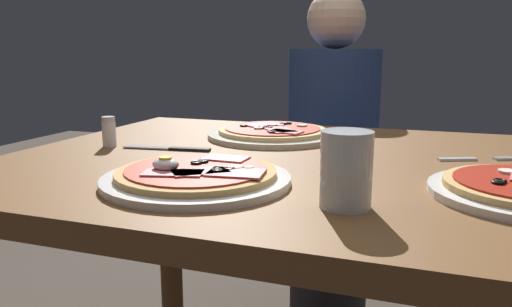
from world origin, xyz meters
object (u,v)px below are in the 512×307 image
at_px(dining_table, 318,215).
at_px(salt_shaker, 109,132).
at_px(knife, 173,148).
at_px(water_glass_near, 346,174).
at_px(diner_person, 332,167).
at_px(fork, 471,159).
at_px(pizza_across_left, 273,133).
at_px(pizza_foreground, 196,176).

relative_size(dining_table, salt_shaker, 18.56).
bearing_deg(knife, dining_table, 0.65).
height_order(water_glass_near, knife, water_glass_near).
distance_m(water_glass_near, diner_person, 1.13).
bearing_deg(salt_shaker, knife, 5.60).
relative_size(water_glass_near, fork, 0.70).
distance_m(pizza_across_left, water_glass_near, 0.55).
relative_size(fork, knife, 0.77).
distance_m(pizza_foreground, pizza_across_left, 0.44).
height_order(pizza_across_left, knife, pizza_across_left).
bearing_deg(dining_table, pizza_across_left, 127.77).
height_order(pizza_across_left, salt_shaker, salt_shaker).
xyz_separation_m(knife, diner_person, (0.19, 0.81, -0.21)).
bearing_deg(fork, pizza_foreground, -142.26).
bearing_deg(fork, dining_table, -160.50).
bearing_deg(diner_person, dining_table, 99.03).
bearing_deg(salt_shaker, dining_table, 2.24).
relative_size(fork, salt_shaker, 2.25).
height_order(fork, diner_person, diner_person).
bearing_deg(pizza_across_left, salt_shaker, -143.12).
relative_size(dining_table, fork, 8.26).
height_order(dining_table, knife, knife).
bearing_deg(knife, diner_person, 76.64).
bearing_deg(knife, salt_shaker, -174.40).
distance_m(pizza_across_left, salt_shaker, 0.38).
bearing_deg(pizza_across_left, diner_person, 86.54).
distance_m(pizza_across_left, knife, 0.27).
distance_m(fork, diner_person, 0.84).
xyz_separation_m(knife, salt_shaker, (-0.15, -0.01, 0.03)).
xyz_separation_m(water_glass_near, knife, (-0.42, 0.27, -0.04)).
relative_size(pizza_across_left, diner_person, 0.27).
relative_size(pizza_across_left, water_glass_near, 3.01).
distance_m(pizza_foreground, fork, 0.54).
height_order(pizza_foreground, diner_person, diner_person).
bearing_deg(fork, water_glass_near, -115.93).
bearing_deg(pizza_foreground, pizza_across_left, 91.71).
height_order(salt_shaker, diner_person, diner_person).
xyz_separation_m(pizza_foreground, pizza_across_left, (-0.01, 0.44, -0.00)).
xyz_separation_m(dining_table, diner_person, (-0.13, 0.81, -0.09)).
height_order(water_glass_near, fork, water_glass_near).
bearing_deg(diner_person, pizza_across_left, 86.54).
bearing_deg(diner_person, fork, 119.87).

